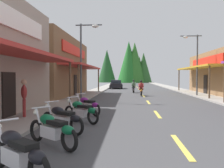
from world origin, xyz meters
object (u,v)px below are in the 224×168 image
object	(u,v)px
motorcycle_parked_left_0	(17,152)
rider_cruising_lead	(141,89)
motorcycle_parked_left_4	(87,105)
rider_cruising_trailing	(134,87)
parked_car_curbside	(116,84)
streetlamp_left	(85,51)
pedestrian_by_shop	(24,96)
streetlamp_right	(194,56)
motorcycle_parked_left_2	(62,118)
motorcycle_parked_left_1	(52,129)
motorcycle_parked_left_3	(81,111)

from	to	relation	value
motorcycle_parked_left_0	rider_cruising_lead	world-z (taller)	rider_cruising_lead
motorcycle_parked_left_0	motorcycle_parked_left_4	world-z (taller)	same
rider_cruising_trailing	parked_car_curbside	bearing A→B (deg)	18.90
streetlamp_left	pedestrian_by_shop	distance (m)	8.39
rider_cruising_lead	pedestrian_by_shop	distance (m)	14.69
streetlamp_right	rider_cruising_trailing	distance (m)	8.22
motorcycle_parked_left_2	parked_car_curbside	world-z (taller)	parked_car_curbside
motorcycle_parked_left_2	streetlamp_left	bearing A→B (deg)	-49.02
motorcycle_parked_left_0	pedestrian_by_shop	bearing A→B (deg)	-29.92
motorcycle_parked_left_2	pedestrian_by_shop	xyz separation A→B (m)	(-2.41, 2.35, 0.55)
streetlamp_left	motorcycle_parked_left_4	distance (m)	7.36
motorcycle_parked_left_1	parked_car_curbside	distance (m)	32.02
streetlamp_left	motorcycle_parked_left_3	bearing A→B (deg)	-80.34
streetlamp_right	motorcycle_parked_left_3	bearing A→B (deg)	-121.09
motorcycle_parked_left_2	motorcycle_parked_left_3	size ratio (longest dim) A/B	1.04
motorcycle_parked_left_0	motorcycle_parked_left_2	bearing A→B (deg)	-50.29
motorcycle_parked_left_1	rider_cruising_trailing	bearing A→B (deg)	-59.95
motorcycle_parked_left_2	rider_cruising_trailing	bearing A→B (deg)	-63.24
streetlamp_left	motorcycle_parked_left_1	xyz separation A→B (m)	(1.34, -11.75, -3.41)
streetlamp_left	rider_cruising_lead	size ratio (longest dim) A/B	2.79
rider_cruising_lead	streetlamp_left	bearing A→B (deg)	141.78
pedestrian_by_shop	rider_cruising_trailing	bearing A→B (deg)	-131.77
motorcycle_parked_left_0	rider_cruising_trailing	distance (m)	24.15
motorcycle_parked_left_2	pedestrian_by_shop	bearing A→B (deg)	-9.76
pedestrian_by_shop	parked_car_curbside	size ratio (longest dim) A/B	0.41
rider_cruising_lead	parked_car_curbside	bearing A→B (deg)	13.61
streetlamp_right	rider_cruising_lead	size ratio (longest dim) A/B	2.78
motorcycle_parked_left_4	rider_cruising_trailing	world-z (taller)	rider_cruising_trailing
pedestrian_by_shop	parked_car_curbside	world-z (taller)	pedestrian_by_shop
motorcycle_parked_left_4	parked_car_curbside	distance (m)	26.67
rider_cruising_lead	pedestrian_by_shop	size ratio (longest dim) A/B	1.20
motorcycle_parked_left_0	motorcycle_parked_left_4	size ratio (longest dim) A/B	1.10
streetlamp_left	streetlamp_right	world-z (taller)	streetlamp_left
streetlamp_right	parked_car_curbside	bearing A→B (deg)	119.27
streetlamp_right	motorcycle_parked_left_0	xyz separation A→B (m)	(-8.31, -19.09, -3.40)
pedestrian_by_shop	motorcycle_parked_left_4	bearing A→B (deg)	-177.27
motorcycle_parked_left_4	rider_cruising_lead	size ratio (longest dim) A/B	0.76
rider_cruising_trailing	streetlamp_left	bearing A→B (deg)	163.16
rider_cruising_lead	parked_car_curbside	size ratio (longest dim) A/B	0.49
streetlamp_right	parked_car_curbside	xyz separation A→B (m)	(-8.37, 14.93, -3.20)
motorcycle_parked_left_0	motorcycle_parked_left_2	xyz separation A→B (m)	(-0.21, 3.61, 0.00)
motorcycle_parked_left_1	motorcycle_parked_left_2	world-z (taller)	same
rider_cruising_trailing	parked_car_curbside	world-z (taller)	rider_cruising_trailing
motorcycle_parked_left_3	parked_car_curbside	distance (m)	28.60
pedestrian_by_shop	motorcycle_parked_left_2	bearing A→B (deg)	109.97
streetlamp_right	rider_cruising_trailing	world-z (taller)	streetlamp_right
motorcycle_parked_left_4	rider_cruising_trailing	size ratio (longest dim) A/B	0.76
streetlamp_right	motorcycle_parked_left_0	size ratio (longest dim) A/B	3.34
motorcycle_parked_left_0	motorcycle_parked_left_3	distance (m)	5.42
streetlamp_left	motorcycle_parked_left_4	bearing A→B (deg)	-78.44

